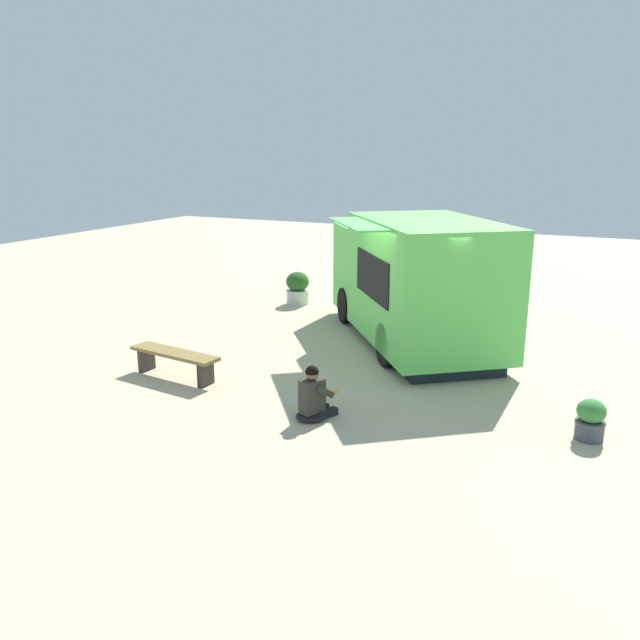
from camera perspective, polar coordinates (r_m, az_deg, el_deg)
ground_plane at (r=12.44m, az=8.02°, el=-3.30°), size 40.00×40.00×0.00m
food_truck at (r=13.17m, az=8.36°, el=3.32°), size 4.90×5.53×2.58m
person_customer at (r=9.53m, az=-0.54°, el=-6.93°), size 0.62×0.75×0.83m
planter_flowering_near at (r=16.48m, az=-2.00°, el=2.88°), size 0.59×0.59×0.83m
planter_flowering_far at (r=9.63m, az=22.88°, el=-8.12°), size 0.41×0.41×0.58m
plaza_bench at (r=11.43m, az=-12.78°, el=-3.29°), size 1.81×0.63×0.48m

